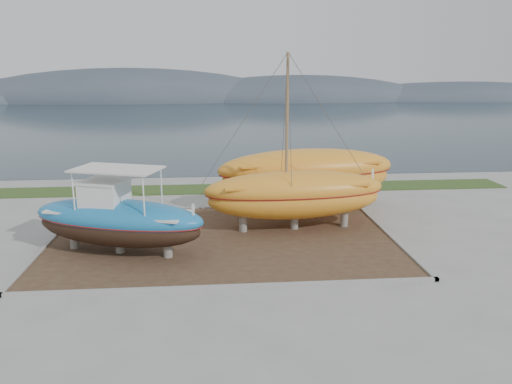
{
  "coord_description": "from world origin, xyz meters",
  "views": [
    {
      "loc": [
        -0.37,
        -21.38,
        8.96
      ],
      "look_at": [
        1.79,
        4.0,
        2.61
      ],
      "focal_mm": 35.0,
      "sensor_mm": 36.0,
      "label": 1
    }
  ],
  "objects_px": {
    "white_dinghy": "(93,219)",
    "blue_caique": "(118,211)",
    "orange_sailboat": "(296,144)",
    "orange_bare_hull": "(307,180)"
  },
  "relations": [
    {
      "from": "blue_caique",
      "to": "orange_sailboat",
      "type": "relative_size",
      "value": 0.87
    },
    {
      "from": "white_dinghy",
      "to": "orange_sailboat",
      "type": "height_order",
      "value": "orange_sailboat"
    },
    {
      "from": "orange_sailboat",
      "to": "orange_bare_hull",
      "type": "xyz_separation_m",
      "value": [
        1.44,
        4.12,
        -2.96
      ]
    },
    {
      "from": "orange_sailboat",
      "to": "orange_bare_hull",
      "type": "height_order",
      "value": "orange_sailboat"
    },
    {
      "from": "orange_bare_hull",
      "to": "white_dinghy",
      "type": "bearing_deg",
      "value": -173.13
    },
    {
      "from": "blue_caique",
      "to": "white_dinghy",
      "type": "bearing_deg",
      "value": 137.96
    },
    {
      "from": "white_dinghy",
      "to": "orange_bare_hull",
      "type": "height_order",
      "value": "orange_bare_hull"
    },
    {
      "from": "white_dinghy",
      "to": "blue_caique",
      "type": "bearing_deg",
      "value": -70.05
    },
    {
      "from": "blue_caique",
      "to": "orange_bare_hull",
      "type": "distance_m",
      "value": 12.8
    },
    {
      "from": "orange_sailboat",
      "to": "white_dinghy",
      "type": "bearing_deg",
      "value": 171.3
    }
  ]
}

